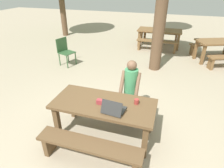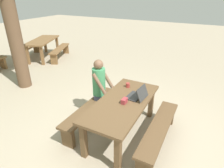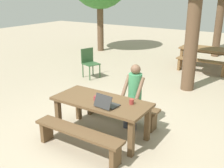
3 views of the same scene
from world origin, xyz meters
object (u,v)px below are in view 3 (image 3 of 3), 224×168
picnic_table_front (101,106)px  picnic_table_mid (208,51)px  laptop (106,103)px  person_seated (134,92)px  coffee_mug (132,102)px  small_pouch (98,98)px  plastic_chair (90,62)px

picnic_table_front → picnic_table_mid: bearing=85.5°
laptop → person_seated: bearing=-90.9°
coffee_mug → small_pouch: bearing=-162.1°
small_pouch → coffee_mug: (0.58, 0.19, 0.00)m
picnic_table_front → coffee_mug: bearing=14.4°
laptop → person_seated: 0.83m
person_seated → plastic_chair: (-2.69, 2.13, -0.23)m
laptop → person_seated: (0.09, 0.82, -0.05)m
small_pouch → coffee_mug: size_ratio=1.51×
small_pouch → picnic_table_mid: size_ratio=0.07×
small_pouch → plastic_chair: bearing=129.6°
picnic_table_front → small_pouch: small_pouch is taller
picnic_table_front → coffee_mug: coffee_mug is taller
coffee_mug → person_seated: 0.55m
laptop → coffee_mug: size_ratio=4.09×
plastic_chair → picnic_table_mid: bearing=-24.1°
small_pouch → picnic_table_front: bearing=52.2°
picnic_table_mid → coffee_mug: bearing=-88.7°
laptop → picnic_table_front: bearing=-31.9°
picnic_table_front → plastic_chair: (-2.37, 2.77, -0.12)m
picnic_table_front → coffee_mug: size_ratio=19.86×
person_seated → small_pouch: bearing=-117.8°
small_pouch → plastic_chair: plastic_chair is taller
coffee_mug → picnic_table_mid: coffee_mug is taller
coffee_mug → person_seated: bearing=113.7°
coffee_mug → person_seated: size_ratio=0.07×
small_pouch → plastic_chair: 3.66m
person_seated → plastic_chair: size_ratio=1.41×
small_pouch → picnic_table_mid: (0.49, 5.85, -0.14)m
person_seated → plastic_chair: bearing=141.7°
small_pouch → coffee_mug: bearing=17.9°
person_seated → laptop: bearing=-96.2°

